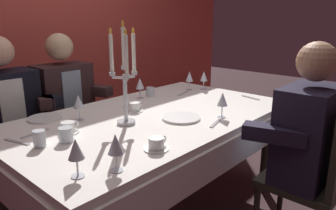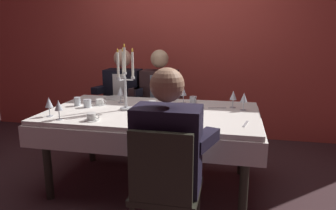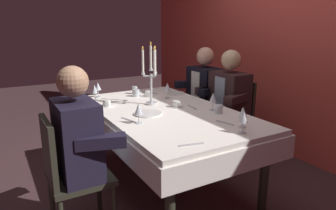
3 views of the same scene
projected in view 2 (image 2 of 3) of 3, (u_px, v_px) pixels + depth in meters
name	position (u px, v px, depth m)	size (l,w,h in m)	color
ground_plane	(153.00, 185.00, 3.04)	(12.00, 12.00, 0.00)	#402A2D
back_wall	(183.00, 38.00, 4.32)	(6.00, 0.12, 2.70)	#D0493F
dining_table	(152.00, 123.00, 2.90)	(1.94, 1.14, 0.74)	white
candelabra	(125.00, 81.00, 2.85)	(0.15, 0.17, 0.60)	silver
dinner_plate_0	(115.00, 98.00, 3.39)	(0.21, 0.21, 0.01)	white
dinner_plate_1	(152.00, 116.00, 2.67)	(0.24, 0.24, 0.01)	white
wine_glass_0	(233.00, 96.00, 2.96)	(0.07, 0.07, 0.16)	silver
wine_glass_1	(183.00, 92.00, 3.15)	(0.07, 0.07, 0.16)	silver
wine_glass_2	(59.00, 106.00, 2.56)	(0.07, 0.07, 0.16)	silver
wine_glass_3	(49.00, 103.00, 2.66)	(0.07, 0.07, 0.16)	silver
wine_glass_4	(170.00, 109.00, 2.44)	(0.07, 0.07, 0.16)	silver
wine_glass_5	(244.00, 98.00, 2.86)	(0.07, 0.07, 0.16)	silver
wine_glass_6	(120.00, 91.00, 3.17)	(0.07, 0.07, 0.16)	silver
water_tumbler_0	(193.00, 100.00, 3.14)	(0.07, 0.07, 0.08)	silver
water_tumbler_1	(77.00, 101.00, 3.05)	(0.06, 0.06, 0.08)	silver
water_tumbler_2	(87.00, 103.00, 2.99)	(0.07, 0.07, 0.08)	silver
coffee_cup_0	(92.00, 117.00, 2.55)	(0.13, 0.12, 0.06)	white
coffee_cup_1	(100.00, 102.00, 3.09)	(0.13, 0.12, 0.06)	white
coffee_cup_2	(153.00, 104.00, 3.02)	(0.13, 0.12, 0.06)	white
fork_0	(79.00, 102.00, 3.21)	(0.17, 0.02, 0.01)	#B7B7BC
spoon_1	(246.00, 124.00, 2.45)	(0.17, 0.02, 0.01)	#B7B7BC
spoon_2	(164.00, 104.00, 3.11)	(0.17, 0.02, 0.01)	#B7B7BC
knife_3	(154.00, 124.00, 2.46)	(0.19, 0.02, 0.01)	#B7B7BC
fork_4	(92.00, 102.00, 3.23)	(0.17, 0.02, 0.01)	#B7B7BC
fork_5	(217.00, 108.00, 2.97)	(0.17, 0.02, 0.01)	#B7B7BC
seated_diner_0	(124.00, 91.00, 3.84)	(0.63, 0.48, 1.24)	#2C2C22
seated_diner_1	(160.00, 92.00, 3.75)	(0.63, 0.48, 1.24)	#2C2C22
seated_diner_2	(167.00, 148.00, 1.97)	(0.63, 0.48, 1.24)	#2C2C22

